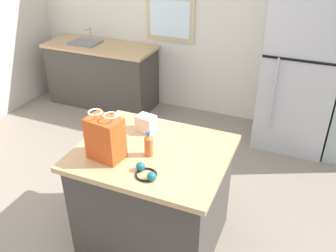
# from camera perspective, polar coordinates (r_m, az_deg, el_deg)

# --- Properties ---
(ground) EXTENTS (6.50, 6.50, 0.00)m
(ground) POSITION_cam_1_polar(r_m,az_deg,el_deg) (3.47, -4.46, -14.20)
(ground) COLOR gray
(back_wall) EXTENTS (5.42, 0.13, 2.56)m
(back_wall) POSITION_cam_1_polar(r_m,az_deg,el_deg) (4.81, 7.84, 16.08)
(back_wall) COLOR silver
(back_wall) RESTS_ON ground
(kitchen_island) EXTENTS (1.13, 0.95, 0.91)m
(kitchen_island) POSITION_cam_1_polar(r_m,az_deg,el_deg) (2.98, -2.27, -11.04)
(kitchen_island) COLOR #423D38
(kitchen_island) RESTS_ON ground
(refrigerator) EXTENTS (0.80, 0.73, 1.87)m
(refrigerator) POSITION_cam_1_polar(r_m,az_deg,el_deg) (4.36, 20.16, 8.28)
(refrigerator) COLOR #B7B7BC
(refrigerator) RESTS_ON ground
(sink_counter) EXTENTS (1.56, 0.63, 1.07)m
(sink_counter) POSITION_cam_1_polar(r_m,az_deg,el_deg) (5.36, -10.37, 8.03)
(sink_counter) COLOR #423D38
(sink_counter) RESTS_ON ground
(shopping_bag) EXTENTS (0.26, 0.20, 0.36)m
(shopping_bag) POSITION_cam_1_polar(r_m,az_deg,el_deg) (2.58, -9.87, -1.89)
(shopping_bag) COLOR #DB511E
(shopping_bag) RESTS_ON kitchen_island
(small_box) EXTENTS (0.16, 0.13, 0.13)m
(small_box) POSITION_cam_1_polar(r_m,az_deg,el_deg) (2.92, -3.49, 0.42)
(small_box) COLOR beige
(small_box) RESTS_ON kitchen_island
(bottle) EXTENTS (0.07, 0.07, 0.20)m
(bottle) POSITION_cam_1_polar(r_m,az_deg,el_deg) (2.61, -3.06, -2.98)
(bottle) COLOR #C66633
(bottle) RESTS_ON kitchen_island
(ear_defenders) EXTENTS (0.21, 0.21, 0.06)m
(ear_defenders) POSITION_cam_1_polar(r_m,az_deg,el_deg) (2.45, -3.49, -7.35)
(ear_defenders) COLOR black
(ear_defenders) RESTS_ON kitchen_island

